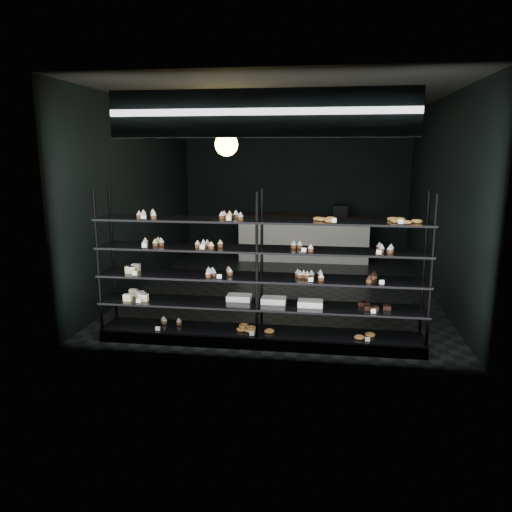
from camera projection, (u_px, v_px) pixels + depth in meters
name	position (u px, v px, depth m)	size (l,w,h in m)	color
room	(284.00, 198.00, 8.29)	(5.01, 6.01, 3.20)	black
display_shelf	(257.00, 295.00, 6.13)	(4.00, 0.50, 1.91)	black
signage	(260.00, 113.00, 5.22)	(3.30, 0.05, 0.50)	#0C1E3F
pendant_lamp	(226.00, 145.00, 7.04)	(0.32, 0.32, 0.89)	black
service_counter	(304.00, 238.00, 10.91)	(2.89, 0.65, 1.23)	white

